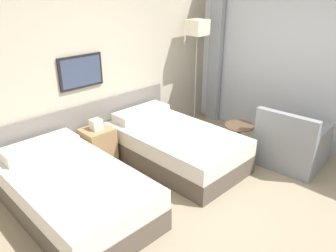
{
  "coord_description": "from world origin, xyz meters",
  "views": [
    {
      "loc": [
        -2.63,
        -1.83,
        2.36
      ],
      "look_at": [
        0.15,
        0.98,
        0.64
      ],
      "focal_mm": 35.0,
      "sensor_mm": 36.0,
      "label": 1
    }
  ],
  "objects_px": {
    "armchair": "(291,146)",
    "bed_near_door": "(73,192)",
    "floor_lamp": "(197,34)",
    "side_table": "(239,135)",
    "nightstand": "(98,146)",
    "bed_near_window": "(174,145)"
  },
  "relations": [
    {
      "from": "bed_near_window",
      "to": "armchair",
      "type": "distance_m",
      "value": 1.63
    },
    {
      "from": "armchair",
      "to": "bed_near_door",
      "type": "bearing_deg",
      "value": 62.17
    },
    {
      "from": "nightstand",
      "to": "floor_lamp",
      "type": "height_order",
      "value": "floor_lamp"
    },
    {
      "from": "armchair",
      "to": "nightstand",
      "type": "bearing_deg",
      "value": 40.94
    },
    {
      "from": "floor_lamp",
      "to": "armchair",
      "type": "bearing_deg",
      "value": -93.13
    },
    {
      "from": "side_table",
      "to": "armchair",
      "type": "distance_m",
      "value": 0.73
    },
    {
      "from": "side_table",
      "to": "armchair",
      "type": "xyz_separation_m",
      "value": [
        0.36,
        -0.63,
        -0.07
      ]
    },
    {
      "from": "bed_near_window",
      "to": "floor_lamp",
      "type": "bearing_deg",
      "value": 29.14
    },
    {
      "from": "side_table",
      "to": "armchair",
      "type": "relative_size",
      "value": 0.59
    },
    {
      "from": "bed_near_door",
      "to": "floor_lamp",
      "type": "bearing_deg",
      "value": 13.47
    },
    {
      "from": "floor_lamp",
      "to": "side_table",
      "type": "xyz_separation_m",
      "value": [
        -0.46,
        -1.24,
        -1.25
      ]
    },
    {
      "from": "bed_near_window",
      "to": "floor_lamp",
      "type": "height_order",
      "value": "floor_lamp"
    },
    {
      "from": "bed_near_door",
      "to": "floor_lamp",
      "type": "relative_size",
      "value": 1.05
    },
    {
      "from": "bed_near_door",
      "to": "nightstand",
      "type": "height_order",
      "value": "nightstand"
    },
    {
      "from": "nightstand",
      "to": "armchair",
      "type": "xyz_separation_m",
      "value": [
        1.91,
        -1.91,
        0.0
      ]
    },
    {
      "from": "floor_lamp",
      "to": "bed_near_door",
      "type": "bearing_deg",
      "value": -166.53
    },
    {
      "from": "bed_near_door",
      "to": "armchair",
      "type": "xyz_separation_m",
      "value": [
        2.71,
        -1.2,
        0.03
      ]
    },
    {
      "from": "bed_near_door",
      "to": "bed_near_window",
      "type": "xyz_separation_m",
      "value": [
        1.6,
        0.0,
        0.0
      ]
    },
    {
      "from": "bed_near_window",
      "to": "armchair",
      "type": "relative_size",
      "value": 2.21
    },
    {
      "from": "floor_lamp",
      "to": "side_table",
      "type": "height_order",
      "value": "floor_lamp"
    },
    {
      "from": "bed_near_window",
      "to": "bed_near_door",
      "type": "bearing_deg",
      "value": 180.0
    },
    {
      "from": "side_table",
      "to": "bed_near_door",
      "type": "bearing_deg",
      "value": 166.54
    }
  ]
}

